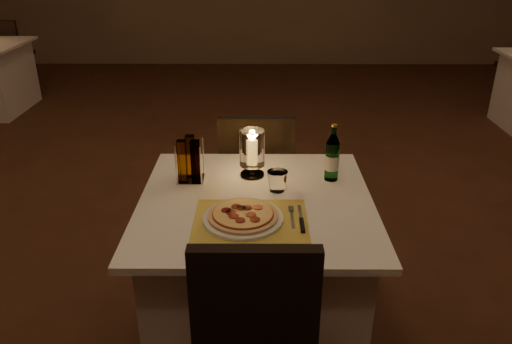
{
  "coord_description": "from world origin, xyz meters",
  "views": [
    {
      "loc": [
        0.2,
        -2.75,
        1.75
      ],
      "look_at": [
        0.19,
        -0.84,
        0.86
      ],
      "focal_mm": 35.0,
      "sensor_mm": 36.0,
      "label": 1
    }
  ],
  "objects_px": {
    "pizza": "(243,215)",
    "hurricane_candle": "(252,150)",
    "plate": "(243,218)",
    "tumbler": "(277,181)",
    "chair_far": "(257,170)",
    "water_bottle": "(332,158)",
    "main_table": "(256,269)"
  },
  "relations": [
    {
      "from": "chair_far",
      "to": "tumbler",
      "type": "distance_m",
      "value": 0.68
    },
    {
      "from": "plate",
      "to": "water_bottle",
      "type": "height_order",
      "value": "water_bottle"
    },
    {
      "from": "water_bottle",
      "to": "main_table",
      "type": "bearing_deg",
      "value": -149.99
    },
    {
      "from": "pizza",
      "to": "tumbler",
      "type": "xyz_separation_m",
      "value": [
        0.14,
        0.27,
        0.02
      ]
    },
    {
      "from": "water_bottle",
      "to": "hurricane_candle",
      "type": "height_order",
      "value": "water_bottle"
    },
    {
      "from": "tumbler",
      "to": "hurricane_candle",
      "type": "relative_size",
      "value": 0.4
    },
    {
      "from": "main_table",
      "to": "chair_far",
      "type": "xyz_separation_m",
      "value": [
        0.0,
        0.71,
        0.18
      ]
    },
    {
      "from": "pizza",
      "to": "hurricane_candle",
      "type": "height_order",
      "value": "hurricane_candle"
    },
    {
      "from": "chair_far",
      "to": "tumbler",
      "type": "height_order",
      "value": "chair_far"
    },
    {
      "from": "chair_far",
      "to": "pizza",
      "type": "bearing_deg",
      "value": -93.21
    },
    {
      "from": "chair_far",
      "to": "water_bottle",
      "type": "distance_m",
      "value": 0.69
    },
    {
      "from": "plate",
      "to": "pizza",
      "type": "distance_m",
      "value": 0.02
    },
    {
      "from": "plate",
      "to": "tumbler",
      "type": "bearing_deg",
      "value": 61.63
    },
    {
      "from": "chair_far",
      "to": "water_bottle",
      "type": "height_order",
      "value": "water_bottle"
    },
    {
      "from": "tumbler",
      "to": "water_bottle",
      "type": "distance_m",
      "value": 0.28
    },
    {
      "from": "pizza",
      "to": "water_bottle",
      "type": "height_order",
      "value": "water_bottle"
    },
    {
      "from": "chair_far",
      "to": "main_table",
      "type": "bearing_deg",
      "value": -90.0
    },
    {
      "from": "pizza",
      "to": "tumbler",
      "type": "relative_size",
      "value": 3.06
    },
    {
      "from": "water_bottle",
      "to": "pizza",
      "type": "bearing_deg",
      "value": -136.23
    },
    {
      "from": "chair_far",
      "to": "water_bottle",
      "type": "xyz_separation_m",
      "value": [
        0.35,
        -0.51,
        0.3
      ]
    },
    {
      "from": "chair_far",
      "to": "pizza",
      "type": "distance_m",
      "value": 0.92
    },
    {
      "from": "main_table",
      "to": "pizza",
      "type": "height_order",
      "value": "pizza"
    },
    {
      "from": "plate",
      "to": "tumbler",
      "type": "xyz_separation_m",
      "value": [
        0.14,
        0.27,
        0.03
      ]
    },
    {
      "from": "chair_far",
      "to": "hurricane_candle",
      "type": "distance_m",
      "value": 0.58
    },
    {
      "from": "hurricane_candle",
      "to": "main_table",
      "type": "bearing_deg",
      "value": -85.3
    },
    {
      "from": "main_table",
      "to": "tumbler",
      "type": "xyz_separation_m",
      "value": [
        0.09,
        0.09,
        0.41
      ]
    },
    {
      "from": "chair_far",
      "to": "pizza",
      "type": "relative_size",
      "value": 3.21
    },
    {
      "from": "plate",
      "to": "hurricane_candle",
      "type": "bearing_deg",
      "value": 85.83
    },
    {
      "from": "plate",
      "to": "water_bottle",
      "type": "xyz_separation_m",
      "value": [
        0.4,
        0.38,
        0.1
      ]
    },
    {
      "from": "pizza",
      "to": "hurricane_candle",
      "type": "distance_m",
      "value": 0.43
    },
    {
      "from": "main_table",
      "to": "hurricane_candle",
      "type": "xyz_separation_m",
      "value": [
        -0.02,
        0.24,
        0.5
      ]
    },
    {
      "from": "hurricane_candle",
      "to": "pizza",
      "type": "bearing_deg",
      "value": -94.19
    }
  ]
}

